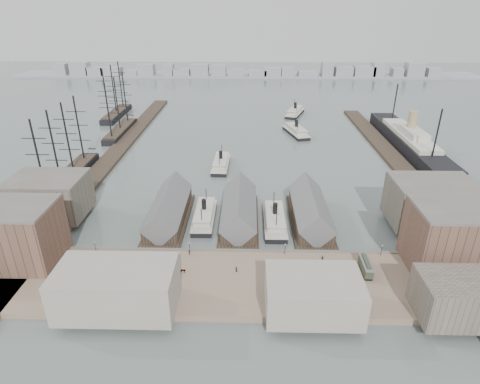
{
  "coord_description": "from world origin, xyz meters",
  "views": [
    {
      "loc": [
        3.29,
        -112.75,
        74.17
      ],
      "look_at": [
        0.0,
        30.0,
        6.0
      ],
      "focal_mm": 30.0,
      "sensor_mm": 36.0,
      "label": 1
    }
  ],
  "objects_px": {
    "ferry_docked_west": "(204,215)",
    "horse_cart_left": "(133,265)",
    "horse_cart_right": "(281,287)",
    "ocean_steamer": "(409,140)",
    "horse_cart_center": "(180,271)",
    "tram": "(366,267)"
  },
  "relations": [
    {
      "from": "horse_cart_left",
      "to": "tram",
      "type": "bearing_deg",
      "value": -65.31
    },
    {
      "from": "horse_cart_center",
      "to": "horse_cart_right",
      "type": "height_order",
      "value": "horse_cart_right"
    },
    {
      "from": "ferry_docked_west",
      "to": "horse_cart_left",
      "type": "relative_size",
      "value": 5.41
    },
    {
      "from": "horse_cart_left",
      "to": "horse_cart_center",
      "type": "height_order",
      "value": "horse_cart_left"
    },
    {
      "from": "ferry_docked_west",
      "to": "horse_cart_right",
      "type": "bearing_deg",
      "value": -58.67
    },
    {
      "from": "ocean_steamer",
      "to": "tram",
      "type": "relative_size",
      "value": 10.65
    },
    {
      "from": "horse_cart_center",
      "to": "horse_cart_left",
      "type": "bearing_deg",
      "value": 87.41
    },
    {
      "from": "ocean_steamer",
      "to": "tram",
      "type": "distance_m",
      "value": 128.93
    },
    {
      "from": "ocean_steamer",
      "to": "horse_cart_center",
      "type": "xyz_separation_m",
      "value": [
        -108.57,
        -119.14,
        -1.69
      ]
    },
    {
      "from": "ferry_docked_west",
      "to": "ocean_steamer",
      "type": "relative_size",
      "value": 0.25
    },
    {
      "from": "ferry_docked_west",
      "to": "ocean_steamer",
      "type": "height_order",
      "value": "ocean_steamer"
    },
    {
      "from": "ocean_steamer",
      "to": "ferry_docked_west",
      "type": "bearing_deg",
      "value": -141.38
    },
    {
      "from": "horse_cart_center",
      "to": "ocean_steamer",
      "type": "bearing_deg",
      "value": -34.01
    },
    {
      "from": "horse_cart_center",
      "to": "tram",
      "type": "bearing_deg",
      "value": -79.48
    },
    {
      "from": "ocean_steamer",
      "to": "horse_cart_center",
      "type": "bearing_deg",
      "value": -132.34
    },
    {
      "from": "horse_cart_left",
      "to": "horse_cart_right",
      "type": "xyz_separation_m",
      "value": [
        43.55,
        -9.39,
        0.08
      ]
    },
    {
      "from": "horse_cart_left",
      "to": "horse_cart_right",
      "type": "relative_size",
      "value": 0.96
    },
    {
      "from": "tram",
      "to": "horse_cart_right",
      "type": "bearing_deg",
      "value": -160.11
    },
    {
      "from": "tram",
      "to": "horse_cart_left",
      "type": "distance_m",
      "value": 69.06
    },
    {
      "from": "ferry_docked_west",
      "to": "horse_cart_left",
      "type": "bearing_deg",
      "value": -119.12
    },
    {
      "from": "ferry_docked_west",
      "to": "tram",
      "type": "distance_m",
      "value": 60.83
    },
    {
      "from": "horse_cart_center",
      "to": "horse_cart_right",
      "type": "xyz_separation_m",
      "value": [
        29.04,
        -6.59,
        0.08
      ]
    }
  ]
}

